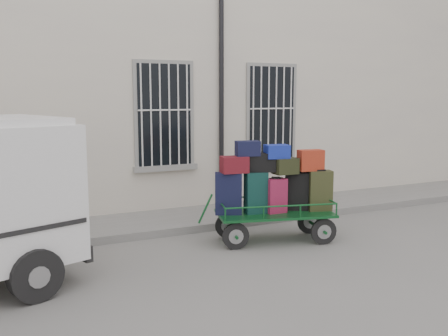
% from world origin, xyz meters
% --- Properties ---
extents(ground, '(80.00, 80.00, 0.00)m').
position_xyz_m(ground, '(0.00, 0.00, 0.00)').
color(ground, slate).
rests_on(ground, ground).
extents(building, '(24.00, 5.15, 6.00)m').
position_xyz_m(building, '(0.00, 5.50, 3.00)').
color(building, beige).
rests_on(building, ground).
extents(sidewalk, '(24.00, 1.70, 0.15)m').
position_xyz_m(sidewalk, '(0.00, 2.20, 0.07)').
color(sidewalk, slate).
rests_on(sidewalk, ground).
extents(luggage_cart, '(2.53, 1.45, 1.87)m').
position_xyz_m(luggage_cart, '(0.78, 0.27, 0.97)').
color(luggage_cart, black).
rests_on(luggage_cart, ground).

